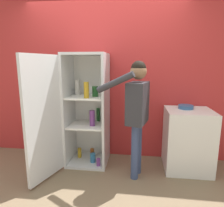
% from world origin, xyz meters
% --- Properties ---
extents(ground_plane, '(12.00, 12.00, 0.00)m').
position_xyz_m(ground_plane, '(0.00, 0.00, 0.00)').
color(ground_plane, '#7A664C').
extents(wall_back, '(7.00, 0.06, 2.55)m').
position_xyz_m(wall_back, '(0.00, 0.98, 1.27)').
color(wall_back, '#B72D2D').
rests_on(wall_back, ground_plane).
extents(refrigerator, '(0.85, 1.16, 1.69)m').
position_xyz_m(refrigerator, '(-0.32, 0.56, 0.84)').
color(refrigerator, silver).
rests_on(refrigerator, ground_plane).
extents(person, '(0.69, 0.51, 1.58)m').
position_xyz_m(person, '(0.53, 0.33, 1.01)').
color(person, '#384770').
rests_on(person, ground_plane).
extents(counter, '(0.64, 0.61, 0.89)m').
position_xyz_m(counter, '(1.28, 0.63, 0.45)').
color(counter, white).
rests_on(counter, ground_plane).
extents(bowl, '(0.21, 0.21, 0.05)m').
position_xyz_m(bowl, '(1.24, 0.71, 0.92)').
color(bowl, '#335B8E').
rests_on(bowl, counter).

